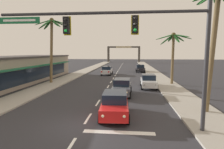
{
  "coord_description": "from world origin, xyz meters",
  "views": [
    {
      "loc": [
        2.75,
        -10.34,
        4.42
      ],
      "look_at": [
        0.99,
        8.0,
        2.2
      ],
      "focal_mm": 29.47,
      "sensor_mm": 36.0,
      "label": 1
    }
  ],
  "objects_px": {
    "sedan_third_in_queue": "(122,87)",
    "palm_left_second": "(52,37)",
    "palm_right_nearest": "(215,25)",
    "sedan_parked_nearest_kerb": "(148,81)",
    "sedan_oncoming_far": "(107,70)",
    "sedan_lead_at_stop_bar": "(115,104)",
    "storefront_strip_left": "(14,70)",
    "town_gateway_arch": "(124,52)",
    "palm_right_second": "(173,46)",
    "traffic_signal_mast": "(137,37)",
    "sedan_parked_mid_kerb": "(140,68)"
  },
  "relations": [
    {
      "from": "storefront_strip_left",
      "to": "traffic_signal_mast",
      "type": "bearing_deg",
      "value": -40.94
    },
    {
      "from": "sedan_lead_at_stop_bar",
      "to": "storefront_strip_left",
      "type": "height_order",
      "value": "storefront_strip_left"
    },
    {
      "from": "palm_right_second",
      "to": "sedan_third_in_queue",
      "type": "bearing_deg",
      "value": -133.98
    },
    {
      "from": "sedan_parked_nearest_kerb",
      "to": "palm_left_second",
      "type": "height_order",
      "value": "palm_left_second"
    },
    {
      "from": "sedan_oncoming_far",
      "to": "storefront_strip_left",
      "type": "bearing_deg",
      "value": -137.27
    },
    {
      "from": "traffic_signal_mast",
      "to": "sedan_parked_mid_kerb",
      "type": "relative_size",
      "value": 2.59
    },
    {
      "from": "sedan_third_in_queue",
      "to": "town_gateway_arch",
      "type": "height_order",
      "value": "town_gateway_arch"
    },
    {
      "from": "sedan_parked_mid_kerb",
      "to": "palm_left_second",
      "type": "height_order",
      "value": "palm_left_second"
    },
    {
      "from": "sedan_parked_nearest_kerb",
      "to": "storefront_strip_left",
      "type": "distance_m",
      "value": 19.2
    },
    {
      "from": "sedan_oncoming_far",
      "to": "town_gateway_arch",
      "type": "height_order",
      "value": "town_gateway_arch"
    },
    {
      "from": "storefront_strip_left",
      "to": "sedan_oncoming_far",
      "type": "bearing_deg",
      "value": 42.73
    },
    {
      "from": "sedan_parked_mid_kerb",
      "to": "town_gateway_arch",
      "type": "distance_m",
      "value": 42.7
    },
    {
      "from": "traffic_signal_mast",
      "to": "palm_left_second",
      "type": "distance_m",
      "value": 18.8
    },
    {
      "from": "sedan_oncoming_far",
      "to": "palm_left_second",
      "type": "xyz_separation_m",
      "value": [
        -6.41,
        -11.08,
        5.64
      ]
    },
    {
      "from": "sedan_parked_mid_kerb",
      "to": "palm_left_second",
      "type": "xyz_separation_m",
      "value": [
        -13.32,
        -16.79,
        5.64
      ]
    },
    {
      "from": "sedan_oncoming_far",
      "to": "storefront_strip_left",
      "type": "xyz_separation_m",
      "value": [
        -12.22,
        -11.29,
        1.09
      ]
    },
    {
      "from": "storefront_strip_left",
      "to": "town_gateway_arch",
      "type": "relative_size",
      "value": 1.83
    },
    {
      "from": "sedan_parked_nearest_kerb",
      "to": "palm_right_second",
      "type": "relative_size",
      "value": 0.63
    },
    {
      "from": "sedan_third_in_queue",
      "to": "storefront_strip_left",
      "type": "xyz_separation_m",
      "value": [
        -15.93,
        6.1,
        1.09
      ]
    },
    {
      "from": "traffic_signal_mast",
      "to": "storefront_strip_left",
      "type": "xyz_separation_m",
      "value": [
        -17.06,
        14.8,
        -3.29
      ]
    },
    {
      "from": "traffic_signal_mast",
      "to": "sedan_oncoming_far",
      "type": "bearing_deg",
      "value": 100.52
    },
    {
      "from": "sedan_lead_at_stop_bar",
      "to": "palm_right_nearest",
      "type": "bearing_deg",
      "value": 10.38
    },
    {
      "from": "sedan_oncoming_far",
      "to": "town_gateway_arch",
      "type": "bearing_deg",
      "value": 87.93
    },
    {
      "from": "sedan_lead_at_stop_bar",
      "to": "sedan_parked_nearest_kerb",
      "type": "height_order",
      "value": "same"
    },
    {
      "from": "palm_right_second",
      "to": "town_gateway_arch",
      "type": "height_order",
      "value": "town_gateway_arch"
    },
    {
      "from": "traffic_signal_mast",
      "to": "sedan_lead_at_stop_bar",
      "type": "bearing_deg",
      "value": 120.85
    },
    {
      "from": "sedan_parked_nearest_kerb",
      "to": "palm_left_second",
      "type": "xyz_separation_m",
      "value": [
        -13.27,
        2.02,
        5.64
      ]
    },
    {
      "from": "sedan_oncoming_far",
      "to": "palm_right_nearest",
      "type": "bearing_deg",
      "value": -65.36
    },
    {
      "from": "sedan_oncoming_far",
      "to": "palm_right_nearest",
      "type": "distance_m",
      "value": 25.43
    },
    {
      "from": "storefront_strip_left",
      "to": "town_gateway_arch",
      "type": "distance_m",
      "value": 60.89
    },
    {
      "from": "sedan_lead_at_stop_bar",
      "to": "sedan_parked_nearest_kerb",
      "type": "bearing_deg",
      "value": 72.58
    },
    {
      "from": "sedan_parked_nearest_kerb",
      "to": "storefront_strip_left",
      "type": "xyz_separation_m",
      "value": [
        -19.08,
        1.82,
        1.09
      ]
    },
    {
      "from": "sedan_third_in_queue",
      "to": "palm_left_second",
      "type": "xyz_separation_m",
      "value": [
        -10.13,
        6.3,
        5.64
      ]
    },
    {
      "from": "traffic_signal_mast",
      "to": "storefront_strip_left",
      "type": "height_order",
      "value": "traffic_signal_mast"
    },
    {
      "from": "sedan_third_in_queue",
      "to": "palm_right_second",
      "type": "xyz_separation_m",
      "value": [
        6.59,
        6.83,
        4.4
      ]
    },
    {
      "from": "sedan_third_in_queue",
      "to": "palm_left_second",
      "type": "height_order",
      "value": "palm_left_second"
    },
    {
      "from": "sedan_parked_mid_kerb",
      "to": "palm_right_nearest",
      "type": "xyz_separation_m",
      "value": [
        3.44,
        -28.28,
        5.47
      ]
    },
    {
      "from": "sedan_lead_at_stop_bar",
      "to": "palm_left_second",
      "type": "xyz_separation_m",
      "value": [
        -9.91,
        12.75,
        5.64
      ]
    },
    {
      "from": "sedan_oncoming_far",
      "to": "sedan_lead_at_stop_bar",
      "type": "bearing_deg",
      "value": -81.65
    },
    {
      "from": "sedan_lead_at_stop_bar",
      "to": "traffic_signal_mast",
      "type": "bearing_deg",
      "value": -59.15
    },
    {
      "from": "sedan_third_in_queue",
      "to": "sedan_parked_nearest_kerb",
      "type": "distance_m",
      "value": 5.31
    },
    {
      "from": "town_gateway_arch",
      "to": "sedan_lead_at_stop_bar",
      "type": "bearing_deg",
      "value": -88.59
    },
    {
      "from": "sedan_parked_mid_kerb",
      "to": "palm_right_nearest",
      "type": "distance_m",
      "value": 29.01
    },
    {
      "from": "traffic_signal_mast",
      "to": "palm_right_nearest",
      "type": "bearing_deg",
      "value": 32.49
    },
    {
      "from": "traffic_signal_mast",
      "to": "sedan_lead_at_stop_bar",
      "type": "height_order",
      "value": "traffic_signal_mast"
    },
    {
      "from": "sedan_third_in_queue",
      "to": "palm_left_second",
      "type": "bearing_deg",
      "value": 148.1
    },
    {
      "from": "traffic_signal_mast",
      "to": "sedan_parked_mid_kerb",
      "type": "height_order",
      "value": "traffic_signal_mast"
    },
    {
      "from": "sedan_lead_at_stop_bar",
      "to": "palm_right_nearest",
      "type": "relative_size",
      "value": 0.51
    },
    {
      "from": "sedan_oncoming_far",
      "to": "sedan_parked_mid_kerb",
      "type": "bearing_deg",
      "value": 39.52
    },
    {
      "from": "palm_right_nearest",
      "to": "sedan_parked_nearest_kerb",
      "type": "bearing_deg",
      "value": 110.23
    }
  ]
}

